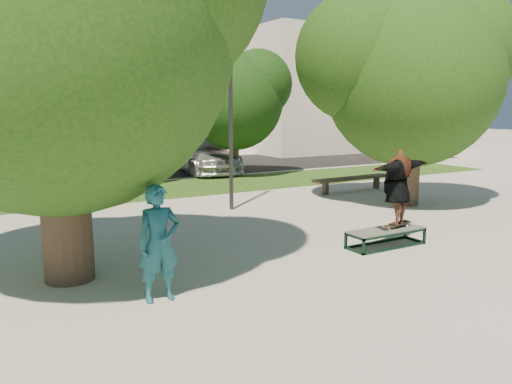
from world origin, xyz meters
TOP-DOWN VIEW (x-y plane):
  - ground at (0.00, 0.00)m, footprint 120.00×120.00m
  - grass_strip at (1.00, 9.50)m, footprint 30.00×4.00m
  - asphalt_strip at (0.00, 16.00)m, footprint 40.00×8.00m
  - tree_left at (-4.29, 1.09)m, footprint 6.96×5.95m
  - tree_right at (5.92, 3.08)m, footprint 6.24×5.33m
  - bg_tree_mid at (-1.08, 12.08)m, footprint 5.76×4.92m
  - bg_tree_right at (4.43, 11.57)m, footprint 5.04×4.31m
  - lamppost at (1.00, 5.00)m, footprint 0.25×0.15m
  - office_building at (-2.00, 31.98)m, footprint 30.00×14.12m
  - side_building at (18.00, 22.00)m, footprint 15.00×10.00m
  - grind_box at (2.05, -0.19)m, footprint 1.80×0.60m
  - skater_rig at (2.32, -0.19)m, footprint 2.07×0.95m
  - bystander at (-3.16, -0.68)m, footprint 0.67×0.44m
  - bench at (6.24, 5.77)m, footprint 3.35×0.57m
  - car_dark at (-3.50, 15.47)m, footprint 2.57×4.99m
  - car_grey at (-2.00, 15.16)m, footprint 2.64×5.04m
  - car_silver_b at (3.82, 13.50)m, footprint 2.60×5.71m

SIDE VIEW (x-z plane):
  - ground at x=0.00m, z-range 0.00..0.00m
  - asphalt_strip at x=0.00m, z-range 0.00..0.01m
  - grass_strip at x=1.00m, z-range 0.00..0.02m
  - grind_box at x=2.05m, z-range 0.00..0.38m
  - bench at x=6.24m, z-range 0.17..0.68m
  - car_grey at x=-2.00m, z-range 0.00..1.35m
  - car_dark at x=-3.50m, z-range 0.00..1.57m
  - car_silver_b at x=3.82m, z-range 0.00..1.62m
  - bystander at x=-3.16m, z-range 0.00..1.81m
  - skater_rig at x=2.32m, z-range 0.41..2.12m
  - lamppost at x=1.00m, z-range 0.10..6.21m
  - bg_tree_right at x=4.43m, z-range 0.77..6.21m
  - side_building at x=18.00m, z-range 0.00..8.00m
  - bg_tree_mid at x=-1.08m, z-range 0.90..7.14m
  - tree_right at x=5.92m, z-range 0.84..7.35m
  - tree_left at x=-4.29m, z-range 0.86..7.98m
  - office_building at x=-2.00m, z-range 0.00..16.00m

